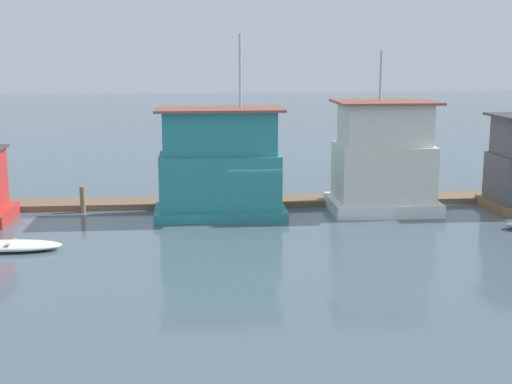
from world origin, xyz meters
TOP-DOWN VIEW (x-y plane):
  - ground_plane at (0.00, 0.00)m, footprint 200.00×200.00m
  - dock_walkway at (0.00, 2.78)m, footprint 42.40×1.98m
  - houseboat_teal at (-1.64, 0.25)m, footprint 6.31×3.45m
  - houseboat_white at (6.48, 0.59)m, footprint 5.23×3.90m
  - dinghy_white at (-10.31, -5.12)m, footprint 4.15×1.54m
  - mooring_post_near_left at (-8.43, 1.54)m, footprint 0.27×0.27m
  - mooring_post_near_right at (-3.91, 1.54)m, footprint 0.20×0.20m

SIDE VIEW (x-z plane):
  - ground_plane at x=0.00m, z-range 0.00..0.00m
  - dock_walkway at x=0.00m, z-range 0.00..0.30m
  - dinghy_white at x=-10.31m, z-range 0.00..0.38m
  - mooring_post_near_left at x=-8.43m, z-range 0.00..1.31m
  - mooring_post_near_right at x=-3.91m, z-range 0.00..1.42m
  - houseboat_teal at x=-1.64m, z-range -1.90..6.80m
  - houseboat_white at x=6.48m, z-range -1.43..6.48m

